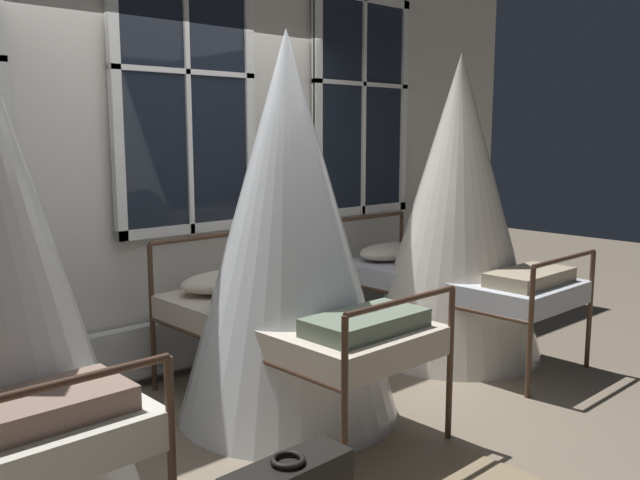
{
  "coord_description": "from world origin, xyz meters",
  "views": [
    {
      "loc": [
        -2.62,
        -3.15,
        1.74
      ],
      "look_at": [
        0.31,
        0.02,
        1.07
      ],
      "focal_mm": 38.39,
      "sensor_mm": 36.0,
      "label": 1
    }
  ],
  "objects": [
    {
      "name": "cot_second",
      "position": [
        0.02,
        -0.0,
        1.14
      ],
      "size": [
        1.38,
        1.87,
        2.35
      ],
      "rotation": [
        0.0,
        0.0,
        1.58
      ],
      "color": "#4C3323",
      "rests_on": "ground"
    },
    {
      "name": "ground",
      "position": [
        0.0,
        0.0,
        0.0
      ],
      "size": [
        17.02,
        17.02,
        0.0
      ],
      "primitive_type": "plane",
      "color": "gray"
    },
    {
      "name": "cot_third",
      "position": [
        1.76,
        0.02,
        1.14
      ],
      "size": [
        1.38,
        1.87,
        2.35
      ],
      "rotation": [
        0.0,
        0.0,
        1.58
      ],
      "color": "#4C3323",
      "rests_on": "ground"
    },
    {
      "name": "window_bank",
      "position": [
        0.0,
        1.05,
        1.24
      ],
      "size": [
        4.69,
        0.1,
        2.85
      ],
      "color": "black",
      "rests_on": "ground"
    },
    {
      "name": "back_wall_with_windows",
      "position": [
        0.0,
        1.17,
        1.62
      ],
      "size": [
        7.75,
        0.1,
        3.24
      ],
      "primitive_type": "cube",
      "color": "silver",
      "rests_on": "ground"
    }
  ]
}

